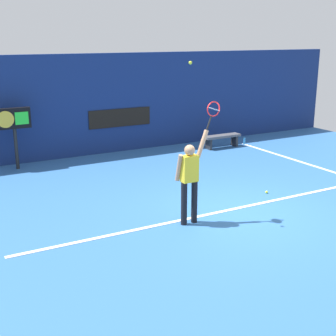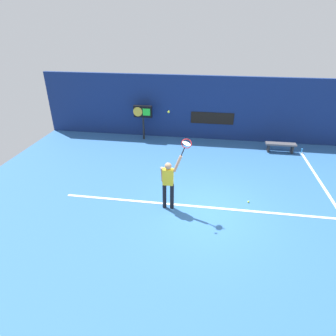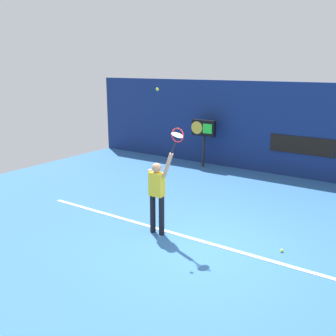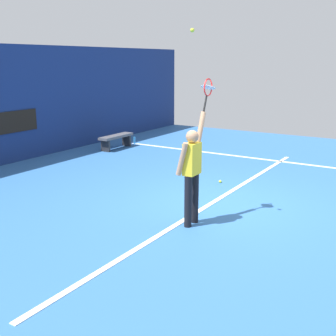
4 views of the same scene
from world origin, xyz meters
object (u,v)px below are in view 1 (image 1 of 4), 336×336
(tennis_player, at_px, (189,177))
(tennis_racket, at_px, (213,111))
(scoreboard_clock, at_px, (14,121))
(spare_ball, at_px, (267,192))
(tennis_ball, at_px, (190,63))
(water_bottle, at_px, (244,141))
(court_bench, at_px, (222,138))

(tennis_player, relative_size, tennis_racket, 3.15)
(scoreboard_clock, bearing_deg, spare_ball, -47.05)
(tennis_ball, distance_m, water_bottle, 8.37)
(tennis_player, xyz_separation_m, court_bench, (4.62, 5.36, -0.67))
(tennis_racket, height_order, court_bench, tennis_racket)
(tennis_racket, distance_m, tennis_ball, 1.10)
(tennis_ball, bearing_deg, water_bottle, 43.55)
(spare_ball, bearing_deg, scoreboard_clock, 132.95)
(court_bench, bearing_deg, tennis_ball, -130.86)
(tennis_ball, bearing_deg, tennis_racket, -3.41)
(tennis_racket, distance_m, spare_ball, 3.25)
(tennis_player, relative_size, spare_ball, 28.97)
(tennis_player, height_order, water_bottle, tennis_player)
(water_bottle, relative_size, spare_ball, 3.53)
(tennis_racket, relative_size, water_bottle, 2.60)
(tennis_racket, relative_size, tennis_ball, 9.19)
(tennis_player, relative_size, court_bench, 1.41)
(tennis_player, relative_size, water_bottle, 8.21)
(tennis_ball, xyz_separation_m, water_bottle, (5.61, 5.33, -3.18))
(tennis_racket, height_order, water_bottle, tennis_racket)
(tennis_racket, relative_size, court_bench, 0.45)
(tennis_player, height_order, tennis_racket, tennis_racket)
(tennis_player, distance_m, tennis_ball, 2.29)
(tennis_player, bearing_deg, spare_ball, 14.76)
(scoreboard_clock, distance_m, court_bench, 6.98)
(tennis_ball, xyz_separation_m, court_bench, (4.61, 5.33, -2.96))
(scoreboard_clock, bearing_deg, court_bench, -5.61)
(spare_ball, bearing_deg, tennis_player, -165.24)
(scoreboard_clock, height_order, water_bottle, scoreboard_clock)
(scoreboard_clock, relative_size, water_bottle, 7.53)
(tennis_racket, relative_size, spare_ball, 9.19)
(tennis_player, bearing_deg, tennis_racket, -0.45)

